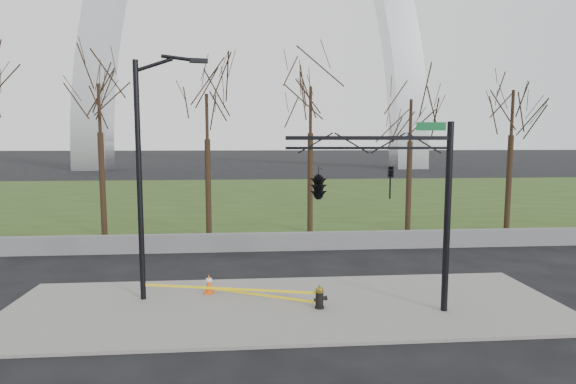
{
  "coord_description": "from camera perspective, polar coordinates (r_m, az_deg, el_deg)",
  "views": [
    {
      "loc": [
        -1.18,
        -14.73,
        5.42
      ],
      "look_at": [
        0.22,
        2.0,
        3.58
      ],
      "focal_mm": 29.25,
      "sensor_mm": 36.0,
      "label": 1
    }
  ],
  "objects": [
    {
      "name": "ground",
      "position": [
        15.74,
        -0.19,
        -13.88
      ],
      "size": [
        500.0,
        500.0,
        0.0
      ],
      "primitive_type": "plane",
      "color": "black",
      "rests_on": "ground"
    },
    {
      "name": "grass_strip",
      "position": [
        45.07,
        -3.23,
        -0.61
      ],
      "size": [
        120.0,
        40.0,
        0.06
      ],
      "primitive_type": "cube",
      "color": "#293F17",
      "rests_on": "ground"
    },
    {
      "name": "sidewalk",
      "position": [
        15.72,
        -0.19,
        -13.71
      ],
      "size": [
        18.0,
        6.0,
        0.1
      ],
      "primitive_type": "cube",
      "color": "slate",
      "rests_on": "ground"
    },
    {
      "name": "traffic_signal_mast",
      "position": [
        14.31,
        6.76,
        1.11
      ],
      "size": [
        5.1,
        2.51,
        6.0
      ],
      "rotation": [
        0.0,
        0.0,
        -0.05
      ],
      "color": "black",
      "rests_on": "ground"
    },
    {
      "name": "caution_tape",
      "position": [
        15.9,
        -5.59,
        -11.93
      ],
      "size": [
        5.81,
        1.79,
        0.39
      ],
      "color": "yellow",
      "rests_on": "ground"
    },
    {
      "name": "street_light",
      "position": [
        16.12,
        -16.88,
        3.41
      ],
      "size": [
        2.37,
        0.6,
        8.21
      ],
      "rotation": [
        0.0,
        0.0,
        0.18
      ],
      "color": "black",
      "rests_on": "ground"
    },
    {
      "name": "traffic_cone",
      "position": [
        16.93,
        -9.58,
        -10.94
      ],
      "size": [
        0.42,
        0.42,
        0.68
      ],
      "rotation": [
        0.0,
        0.0,
        0.22
      ],
      "color": "#E34E0B",
      "rests_on": "sidewalk"
    },
    {
      "name": "fire_hydrant",
      "position": [
        15.34,
        3.89,
        -12.68
      ],
      "size": [
        0.47,
        0.3,
        0.75
      ],
      "rotation": [
        0.0,
        0.0,
        0.15
      ],
      "color": "black",
      "rests_on": "sidewalk"
    },
    {
      "name": "guardrail",
      "position": [
        23.29,
        -1.77,
        -6.06
      ],
      "size": [
        60.0,
        0.3,
        0.9
      ],
      "primitive_type": "cube",
      "color": "#59595B",
      "rests_on": "ground"
    },
    {
      "name": "tree_row",
      "position": [
        26.75,
        -3.42,
        4.6
      ],
      "size": [
        44.91,
        4.0,
        9.3
      ],
      "color": "black",
      "rests_on": "ground"
    }
  ]
}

